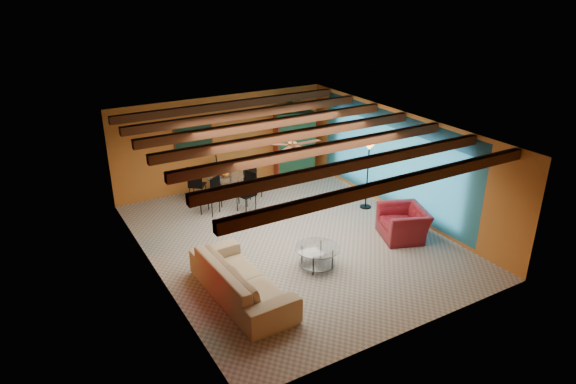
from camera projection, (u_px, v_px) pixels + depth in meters
room at (290, 144)px, 11.42m from camera, size 6.52×8.01×2.71m
sofa at (242, 279)px, 9.92m from camera, size 1.17×2.75×0.79m
armchair at (403, 223)px, 12.21m from camera, size 1.34×1.43×0.75m
coffee_table at (317, 257)px, 10.99m from camera, size 0.98×0.98×0.48m
dining_table at (226, 184)px, 14.03m from camera, size 2.13×2.13×1.08m
armoire at (293, 145)px, 15.83m from camera, size 1.21×0.75×1.97m
floor_lamp at (367, 175)px, 13.56m from camera, size 0.40×0.40×1.88m
ceiling_fan at (293, 145)px, 11.33m from camera, size 1.50×1.50×0.44m
painting at (193, 137)px, 14.34m from camera, size 1.05×0.03×0.65m
potted_plant at (293, 105)px, 15.34m from camera, size 0.46×0.40×0.51m
vase at (225, 162)px, 13.78m from camera, size 0.27×0.27×0.21m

